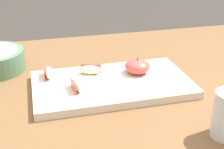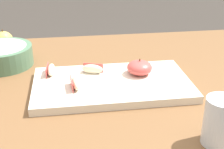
# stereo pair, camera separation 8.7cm
# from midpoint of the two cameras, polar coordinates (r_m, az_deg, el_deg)

# --- Properties ---
(dining_table) EXTENTS (1.47, 0.91, 0.76)m
(dining_table) POSITION_cam_midpoint_polar(r_m,az_deg,el_deg) (0.95, -4.76, -7.03)
(dining_table) COLOR brown
(dining_table) RESTS_ON ground_plane
(cutting_board) EXTENTS (0.44, 0.25, 0.02)m
(cutting_board) POSITION_cam_midpoint_polar(r_m,az_deg,el_deg) (0.89, -2.82, -1.88)
(cutting_board) COLOR beige
(cutting_board) RESTS_ON dining_table
(apple_half_skin_up) EXTENTS (0.07, 0.07, 0.05)m
(apple_half_skin_up) POSITION_cam_midpoint_polar(r_m,az_deg,el_deg) (0.92, 1.93, 1.42)
(apple_half_skin_up) COLOR #D14C47
(apple_half_skin_up) RESTS_ON cutting_board
(apple_wedge_front) EXTENTS (0.07, 0.04, 0.03)m
(apple_wedge_front) POSITION_cam_midpoint_polar(r_m,az_deg,el_deg) (0.92, -6.65, 0.80)
(apple_wedge_front) COLOR beige
(apple_wedge_front) RESTS_ON cutting_board
(apple_wedge_near_knife) EXTENTS (0.03, 0.06, 0.03)m
(apple_wedge_near_knife) POSITION_cam_midpoint_polar(r_m,az_deg,el_deg) (0.84, -9.33, -1.96)
(apple_wedge_near_knife) COLOR beige
(apple_wedge_near_knife) RESTS_ON cutting_board
(apple_wedge_right) EXTENTS (0.03, 0.06, 0.03)m
(apple_wedge_right) POSITION_cam_midpoint_polar(r_m,az_deg,el_deg) (0.93, -14.15, 0.29)
(apple_wedge_right) COLOR beige
(apple_wedge_right) RESTS_ON cutting_board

